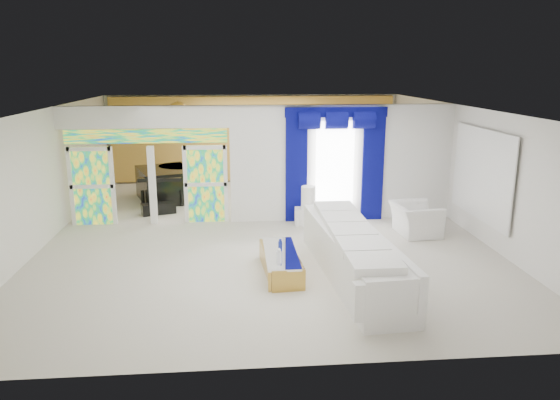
{
  "coord_description": "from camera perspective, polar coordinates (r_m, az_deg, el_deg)",
  "views": [
    {
      "loc": [
        -0.66,
        -12.26,
        3.92
      ],
      "look_at": [
        0.3,
        -1.2,
        1.1
      ],
      "focal_mm": 33.66,
      "sensor_mm": 36.0,
      "label": 1
    }
  ],
  "objects": [
    {
      "name": "blue_drape_right",
      "position": [
        13.84,
        10.06,
        3.54
      ],
      "size": [
        0.55,
        0.1,
        2.8
      ],
      "primitive_type": "cube",
      "color": "#030549",
      "rests_on": "ground"
    },
    {
      "name": "window_pane",
      "position": [
        13.64,
        5.96,
        3.74
      ],
      "size": [
        1.0,
        0.02,
        2.3
      ],
      "primitive_type": "cube",
      "color": "white",
      "rests_on": "dividing_wall"
    },
    {
      "name": "floor",
      "position": [
        12.89,
        -1.79,
        -3.46
      ],
      "size": [
        12.0,
        12.0,
        0.0
      ],
      "primitive_type": "plane",
      "color": "#B7AF9E",
      "rests_on": "ground"
    },
    {
      "name": "wall_mirror",
      "position": [
        12.8,
        21.11,
        2.61
      ],
      "size": [
        0.04,
        2.7,
        1.9
      ],
      "primitive_type": "cube",
      "color": "white",
      "rests_on": "ground"
    },
    {
      "name": "tv_console",
      "position": [
        15.29,
        -18.84,
        0.17
      ],
      "size": [
        0.65,
        0.61,
        0.81
      ],
      "primitive_type": "cube",
      "rotation": [
        0.0,
        0.0,
        0.22
      ],
      "color": "tan",
      "rests_on": "ground"
    },
    {
      "name": "armchair",
      "position": [
        13.02,
        14.5,
        -2.03
      ],
      "size": [
        1.08,
        1.21,
        0.74
      ],
      "primitive_type": "imported",
      "rotation": [
        0.0,
        0.0,
        1.64
      ],
      "color": "white",
      "rests_on": "ground"
    },
    {
      "name": "blue_drape_left",
      "position": [
        13.46,
        1.79,
        3.46
      ],
      "size": [
        0.55,
        0.1,
        2.8
      ],
      "primitive_type": "cube",
      "color": "#030549",
      "rests_on": "ground"
    },
    {
      "name": "decanters",
      "position": [
        10.23,
        -0.01,
        -5.31
      ],
      "size": [
        0.18,
        0.72,
        0.24
      ],
      "color": "white",
      "rests_on": "coffee_table"
    },
    {
      "name": "chandelier",
      "position": [
        15.8,
        -11.04,
        9.38
      ],
      "size": [
        0.6,
        0.6,
        0.6
      ],
      "primitive_type": "sphere",
      "color": "gold",
      "rests_on": "ceiling"
    },
    {
      "name": "dividing_header",
      "position": [
        13.5,
        -14.44,
        8.73
      ],
      "size": [
        4.3,
        0.18,
        0.55
      ],
      "primitive_type": "cube",
      "color": "white",
      "rests_on": "dividing_wall"
    },
    {
      "name": "dividing_wall",
      "position": [
        13.77,
        6.91,
        4.03
      ],
      "size": [
        5.7,
        0.18,
        3.0
      ],
      "primitive_type": "cube",
      "color": "white",
      "rests_on": "ground"
    },
    {
      "name": "stained_panel_right",
      "position": [
        13.6,
        -8.07,
        1.71
      ],
      "size": [
        0.95,
        0.04,
        2.0
      ],
      "primitive_type": "cube",
      "color": "#994C3F",
      "rests_on": "ground"
    },
    {
      "name": "stained_transom",
      "position": [
        13.55,
        -14.32,
        6.73
      ],
      "size": [
        4.0,
        0.05,
        0.35
      ],
      "primitive_type": "cube",
      "color": "#994C3F",
      "rests_on": "dividing_header"
    },
    {
      "name": "console_table",
      "position": [
        13.44,
        4.33,
        -1.8
      ],
      "size": [
        1.31,
        0.53,
        0.42
      ],
      "primitive_type": "cube",
      "rotation": [
        0.0,
        0.0,
        -0.1
      ],
      "color": "silver",
      "rests_on": "ground"
    },
    {
      "name": "coffee_table",
      "position": [
        10.32,
        0.07,
        -6.86
      ],
      "size": [
        0.75,
        1.89,
        0.41
      ],
      "primitive_type": "cube",
      "rotation": [
        0.0,
        0.0,
        0.07
      ],
      "color": "#B68E39",
      "rests_on": "ground"
    },
    {
      "name": "gold_curtains",
      "position": [
        18.34,
        -2.86,
        6.65
      ],
      "size": [
        9.7,
        0.12,
        2.9
      ],
      "primitive_type": "cube",
      "color": "#C08C2E",
      "rests_on": "ground"
    },
    {
      "name": "blue_pelmet",
      "position": [
        13.42,
        6.14,
        9.47
      ],
      "size": [
        2.6,
        0.12,
        0.25
      ],
      "primitive_type": "cube",
      "color": "#030549",
      "rests_on": "dividing_wall"
    },
    {
      "name": "white_sofa",
      "position": [
        10.16,
        7.87,
        -5.99
      ],
      "size": [
        1.29,
        4.57,
        0.86
      ],
      "primitive_type": "cube",
      "rotation": [
        0.0,
        0.0,
        0.07
      ],
      "color": "white",
      "rests_on": "ground"
    },
    {
      "name": "grand_piano",
      "position": [
        16.24,
        -12.36,
        1.68
      ],
      "size": [
        1.99,
        2.26,
        0.95
      ],
      "primitive_type": "cube",
      "rotation": [
        0.0,
        0.0,
        0.34
      ],
      "color": "black",
      "rests_on": "ground"
    },
    {
      "name": "table_lamp",
      "position": [
        13.27,
        3.1,
        0.25
      ],
      "size": [
        0.36,
        0.36,
        0.58
      ],
      "primitive_type": "cylinder",
      "color": "silver",
      "rests_on": "console_table"
    },
    {
      "name": "stained_panel_left",
      "position": [
        14.06,
        -19.75,
        1.41
      ],
      "size": [
        0.95,
        0.04,
        2.0
      ],
      "primitive_type": "cube",
      "color": "#994C3F",
      "rests_on": "ground"
    },
    {
      "name": "piano_bench",
      "position": [
        14.78,
        -13.06,
        -0.9
      ],
      "size": [
        0.97,
        0.64,
        0.3
      ],
      "primitive_type": "cube",
      "rotation": [
        0.0,
        0.0,
        0.34
      ],
      "color": "black",
      "rests_on": "ground"
    }
  ]
}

